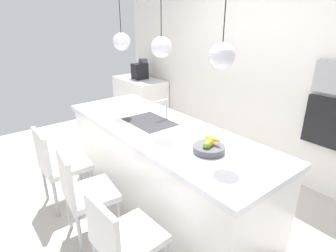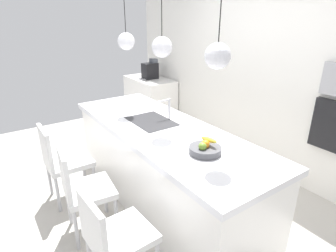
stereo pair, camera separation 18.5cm
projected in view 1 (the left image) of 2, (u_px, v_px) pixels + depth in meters
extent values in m
plane|color=#BCB7AD|center=(163.00, 201.00, 3.24)|extent=(6.60, 6.60, 0.00)
cube|color=silver|center=(260.00, 73.00, 3.72)|extent=(6.00, 0.10, 2.60)
cube|color=white|center=(162.00, 169.00, 3.08)|extent=(2.62, 0.86, 0.87)
cube|color=white|center=(162.00, 130.00, 2.91)|extent=(2.68, 0.92, 0.06)
cube|color=#2D2D30|center=(150.00, 122.00, 3.06)|extent=(0.56, 0.40, 0.02)
cylinder|color=silver|center=(167.00, 108.00, 3.16)|extent=(0.02, 0.02, 0.22)
cylinder|color=silver|center=(161.00, 101.00, 3.08)|extent=(0.02, 0.16, 0.02)
cylinder|color=#4C4C51|center=(209.00, 149.00, 2.38)|extent=(0.28, 0.28, 0.06)
sphere|color=olive|center=(207.00, 145.00, 2.31)|extent=(0.07, 0.07, 0.07)
sphere|color=orange|center=(209.00, 143.00, 2.35)|extent=(0.07, 0.07, 0.07)
ellipsoid|color=yellow|center=(212.00, 138.00, 2.38)|extent=(0.19, 0.05, 0.06)
cube|color=white|center=(140.00, 100.00, 5.57)|extent=(1.10, 0.60, 0.87)
cube|color=black|center=(140.00, 71.00, 5.33)|extent=(0.20, 0.28, 0.30)
cube|color=gray|center=(133.00, 80.00, 5.28)|extent=(0.16, 0.08, 0.02)
cube|color=#4C515B|center=(143.00, 61.00, 5.31)|extent=(0.14, 0.11, 0.08)
cube|color=black|center=(331.00, 123.00, 3.08)|extent=(0.56, 0.08, 0.56)
cube|color=silver|center=(66.00, 166.00, 3.09)|extent=(0.44, 0.47, 0.06)
cube|color=silver|center=(42.00, 152.00, 2.87)|extent=(0.42, 0.04, 0.43)
cylinder|color=#B2B2B7|center=(93.00, 185.00, 3.16)|extent=(0.04, 0.04, 0.43)
cylinder|color=#B2B2B7|center=(80.00, 172.00, 3.44)|extent=(0.04, 0.04, 0.43)
cylinder|color=#B2B2B7|center=(56.00, 199.00, 2.92)|extent=(0.04, 0.04, 0.43)
cylinder|color=#B2B2B7|center=(45.00, 183.00, 3.20)|extent=(0.04, 0.04, 0.43)
cube|color=silver|center=(91.00, 194.00, 2.61)|extent=(0.50, 0.49, 0.06)
cube|color=silver|center=(66.00, 177.00, 2.42)|extent=(0.43, 0.09, 0.44)
cylinder|color=#B2B2B7|center=(120.00, 219.00, 2.64)|extent=(0.04, 0.04, 0.43)
cylinder|color=#B2B2B7|center=(105.00, 198.00, 2.95)|extent=(0.04, 0.04, 0.43)
cylinder|color=#B2B2B7|center=(80.00, 235.00, 2.45)|extent=(0.04, 0.04, 0.43)
cylinder|color=#B2B2B7|center=(69.00, 210.00, 2.76)|extent=(0.04, 0.04, 0.43)
cube|color=silver|center=(130.00, 238.00, 2.11)|extent=(0.46, 0.49, 0.06)
cube|color=silver|center=(102.00, 228.00, 1.90)|extent=(0.41, 0.06, 0.38)
cylinder|color=#B2B2B7|center=(138.00, 236.00, 2.45)|extent=(0.04, 0.04, 0.42)
sphere|color=silver|center=(122.00, 42.00, 3.14)|extent=(0.20, 0.20, 0.20)
cylinder|color=black|center=(119.00, 3.00, 2.99)|extent=(0.01, 0.01, 0.60)
sphere|color=silver|center=(161.00, 47.00, 2.60)|extent=(0.20, 0.20, 0.20)
cylinder|color=black|center=(161.00, 1.00, 2.45)|extent=(0.01, 0.01, 0.60)
sphere|color=silver|center=(222.00, 56.00, 2.06)|extent=(0.20, 0.20, 0.20)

